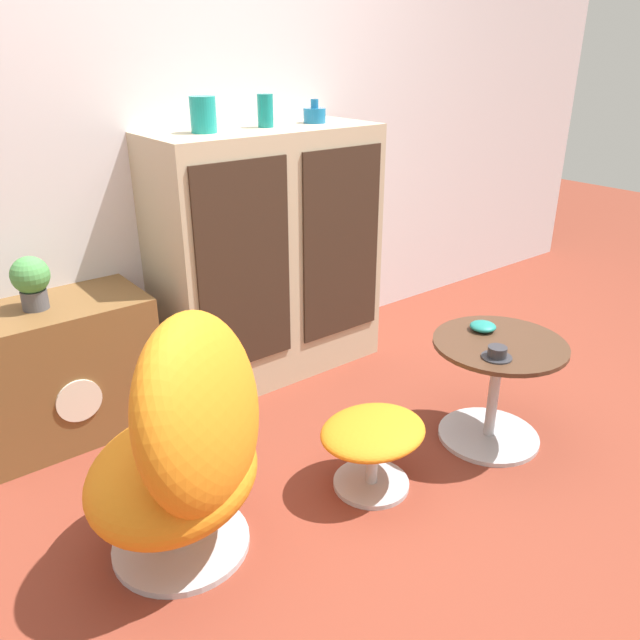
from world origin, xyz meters
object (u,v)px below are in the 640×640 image
at_px(sideboard, 268,256).
at_px(vase_inner_left, 265,111).
at_px(bowl, 483,326).
at_px(tv_console, 61,371).
at_px(vase_leftmost, 203,115).
at_px(egg_chair, 187,446).
at_px(vase_inner_right, 315,115).
at_px(potted_plant, 31,280).
at_px(teacup, 497,354).
at_px(ottoman, 373,438).
at_px(coffee_table, 495,384).

xyz_separation_m(sideboard, vase_inner_left, (0.02, 0.00, 0.68)).
relative_size(sideboard, bowl, 11.19).
xyz_separation_m(tv_console, bowl, (1.43, -1.05, 0.18)).
distance_m(sideboard, vase_leftmost, 0.74).
bearing_deg(sideboard, vase_leftmost, 179.25).
xyz_separation_m(egg_chair, bowl, (1.33, -0.08, 0.06)).
height_order(tv_console, vase_inner_left, vase_inner_left).
relative_size(tv_console, vase_leftmost, 5.02).
bearing_deg(sideboard, vase_inner_right, 0.75).
bearing_deg(bowl, vase_inner_right, 95.66).
relative_size(vase_inner_right, potted_plant, 0.51).
xyz_separation_m(vase_inner_right, potted_plant, (-1.37, 0.03, -0.53)).
height_order(sideboard, teacup, sideboard).
bearing_deg(vase_inner_left, egg_chair, -135.33).
height_order(ottoman, coffee_table, coffee_table).
bearing_deg(vase_leftmost, coffee_table, -59.85).
distance_m(vase_inner_left, vase_inner_right, 0.28).
relative_size(tv_console, ottoman, 1.79).
xyz_separation_m(vase_inner_left, vase_inner_right, (0.28, 0.00, -0.03)).
distance_m(coffee_table, potted_plant, 1.90).
bearing_deg(sideboard, ottoman, -103.42).
xyz_separation_m(teacup, bowl, (0.16, 0.19, 0.00)).
xyz_separation_m(vase_leftmost, teacup, (0.53, -1.21, -0.81)).
bearing_deg(teacup, bowl, 50.41).
xyz_separation_m(vase_inner_right, bowl, (0.10, -1.02, -0.77)).
bearing_deg(tv_console, vase_leftmost, -2.38).
height_order(vase_inner_left, potted_plant, vase_inner_left).
bearing_deg(potted_plant, vase_inner_left, -1.62).
bearing_deg(sideboard, potted_plant, 178.15).
distance_m(tv_console, vase_inner_left, 1.44).
bearing_deg(vase_leftmost, egg_chair, -124.17).
relative_size(ottoman, vase_inner_right, 3.82).
distance_m(tv_console, potted_plant, 0.42).
bearing_deg(egg_chair, ottoman, -9.73).
height_order(egg_chair, vase_inner_left, vase_inner_left).
bearing_deg(sideboard, bowl, -68.65).
xyz_separation_m(vase_inner_right, teacup, (-0.06, -1.21, -0.77)).
height_order(vase_inner_left, vase_inner_right, vase_inner_left).
bearing_deg(teacup, sideboard, 101.07).
height_order(tv_console, teacup, tv_console).
relative_size(ottoman, potted_plant, 1.93).
relative_size(vase_inner_left, vase_inner_right, 1.31).
bearing_deg(ottoman, bowl, 3.49).
bearing_deg(vase_leftmost, vase_inner_left, 0.00).
height_order(coffee_table, vase_inner_right, vase_inner_right).
bearing_deg(sideboard, coffee_table, -72.23).
xyz_separation_m(vase_leftmost, vase_inner_left, (0.31, 0.00, -0.00)).
relative_size(vase_leftmost, vase_inner_right, 1.36).
xyz_separation_m(sideboard, teacup, (0.24, -1.21, -0.13)).
relative_size(sideboard, egg_chair, 1.38).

